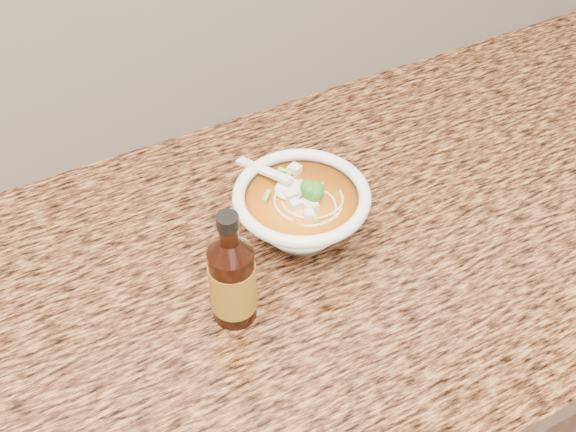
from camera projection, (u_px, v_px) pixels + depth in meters
name	position (u px, v px, depth m)	size (l,w,h in m)	color
counter_slab	(27.00, 372.00, 0.86)	(4.00, 0.68, 0.04)	olive
soup_bowl	(301.00, 213.00, 0.96)	(0.18, 0.20, 0.10)	white
hot_sauce_bottle	(232.00, 280.00, 0.85)	(0.07, 0.07, 0.17)	#341107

